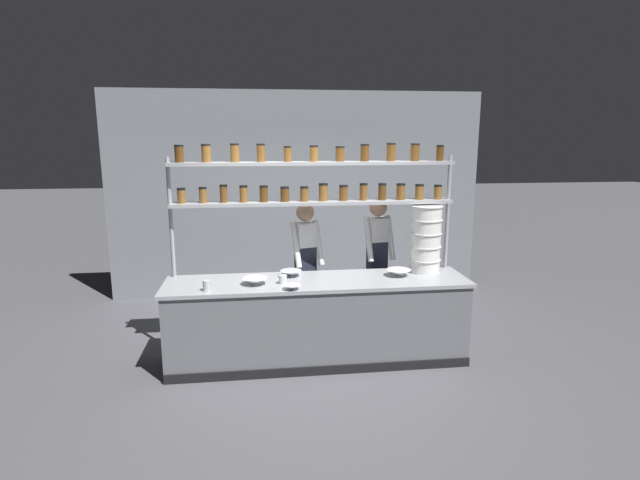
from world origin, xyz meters
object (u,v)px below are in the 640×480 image
(chef_left, at_px, (306,262))
(prep_bowl_near_left, at_px, (255,281))
(serving_cup_front, at_px, (283,279))
(serving_cup_by_board, at_px, (207,286))
(prep_bowl_center_front, at_px, (399,273))
(spice_shelf_unit, at_px, (315,186))
(container_stack, at_px, (426,239))
(prep_bowl_near_right, at_px, (291,273))
(chef_center, at_px, (377,256))
(prep_bowl_center_back, at_px, (292,287))

(chef_left, distance_m, prep_bowl_near_left, 0.94)
(serving_cup_front, bearing_deg, serving_cup_by_board, -168.81)
(chef_left, height_order, prep_bowl_center_front, chef_left)
(chef_left, xyz_separation_m, serving_cup_by_board, (-1.08, -0.88, 0.01))
(spice_shelf_unit, bearing_deg, container_stack, -7.18)
(spice_shelf_unit, relative_size, container_stack, 4.15)
(spice_shelf_unit, bearing_deg, prep_bowl_near_right, -152.67)
(spice_shelf_unit, distance_m, chef_left, 0.99)
(container_stack, bearing_deg, chef_center, 126.71)
(prep_bowl_near_right, bearing_deg, prep_bowl_near_left, -145.64)
(prep_bowl_center_front, relative_size, serving_cup_front, 2.93)
(prep_bowl_near_left, bearing_deg, serving_cup_front, -1.15)
(chef_left, height_order, serving_cup_by_board, chef_left)
(spice_shelf_unit, distance_m, prep_bowl_near_left, 1.23)
(prep_bowl_near_right, bearing_deg, container_stack, -0.35)
(serving_cup_by_board, bearing_deg, serving_cup_front, 11.19)
(spice_shelf_unit, height_order, serving_cup_by_board, spice_shelf_unit)
(serving_cup_front, bearing_deg, prep_bowl_center_front, 5.91)
(chef_center, xyz_separation_m, serving_cup_front, (-1.21, -0.82, -0.02))
(prep_bowl_center_back, bearing_deg, prep_bowl_center_front, 16.28)
(prep_bowl_center_front, xyz_separation_m, prep_bowl_near_right, (-1.18, 0.14, -0.00))
(container_stack, distance_m, prep_bowl_center_front, 0.50)
(chef_center, bearing_deg, serving_cup_by_board, -164.10)
(prep_bowl_center_back, bearing_deg, container_stack, 17.33)
(serving_cup_front, height_order, serving_cup_by_board, serving_cup_by_board)
(chef_left, distance_m, serving_cup_by_board, 1.39)
(prep_bowl_center_front, bearing_deg, serving_cup_by_board, -172.10)
(chef_center, distance_m, prep_bowl_center_back, 1.53)
(prep_bowl_near_left, bearing_deg, prep_bowl_center_front, 4.64)
(prep_bowl_near_left, bearing_deg, prep_bowl_near_right, 34.36)
(prep_bowl_near_left, bearing_deg, chef_left, 50.30)
(serving_cup_front, bearing_deg, prep_bowl_near_right, 68.90)
(prep_bowl_near_right, bearing_deg, prep_bowl_center_front, -6.71)
(chef_center, height_order, prep_bowl_near_right, chef_center)
(serving_cup_front, bearing_deg, prep_bowl_near_left, 178.85)
(prep_bowl_center_back, bearing_deg, chef_center, 42.69)
(container_stack, xyz_separation_m, serving_cup_front, (-1.63, -0.26, -0.33))
(serving_cup_by_board, bearing_deg, spice_shelf_unit, 26.28)
(prep_bowl_near_right, bearing_deg, serving_cup_by_board, -154.07)
(prep_bowl_center_front, distance_m, prep_bowl_near_right, 1.19)
(chef_left, bearing_deg, prep_bowl_center_back, -121.14)
(prep_bowl_near_right, bearing_deg, chef_left, 65.41)
(chef_left, height_order, prep_bowl_near_left, chef_left)
(container_stack, distance_m, prep_bowl_near_left, 1.96)
(chef_left, height_order, prep_bowl_center_back, chef_left)
(container_stack, bearing_deg, serving_cup_by_board, -170.16)
(container_stack, relative_size, serving_cup_front, 8.34)
(prep_bowl_near_left, bearing_deg, chef_center, 28.59)
(prep_bowl_center_front, relative_size, prep_bowl_near_right, 1.12)
(container_stack, relative_size, prep_bowl_center_back, 4.37)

